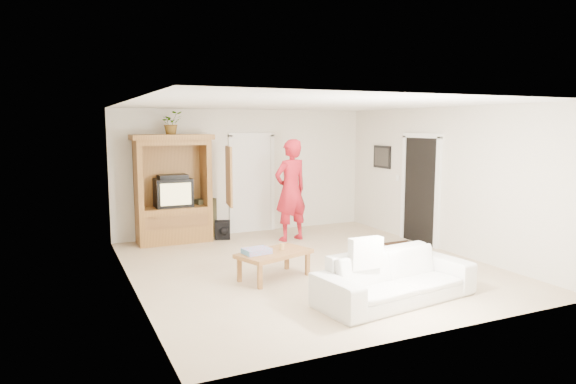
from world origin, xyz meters
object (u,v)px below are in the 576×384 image
sofa (395,277)px  coffee_table (274,255)px  armoire (174,196)px  man (291,190)px

sofa → coffee_table: size_ratio=1.76×
armoire → coffee_table: (0.81, -3.05, -0.55)m
sofa → armoire: bearing=104.3°
man → sofa: bearing=74.2°
armoire → coffee_table: 3.20m
man → coffee_table: man is taller
sofa → coffee_table: sofa is taller
armoire → man: size_ratio=1.05×
man → coffee_table: bearing=47.8°
coffee_table → sofa: bearing=-75.3°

